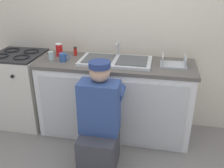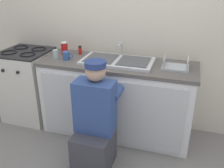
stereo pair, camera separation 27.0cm
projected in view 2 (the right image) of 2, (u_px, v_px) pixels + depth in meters
ground_plane at (109, 144)px, 2.91m from camera, size 12.00×12.00×0.00m
back_wall at (126, 26)px, 2.97m from camera, size 6.00×0.10×2.50m
counter_cabinet at (117, 100)px, 2.99m from camera, size 1.74×0.62×0.87m
countertop at (117, 64)px, 2.81m from camera, size 1.78×0.62×0.04m
sink_double_basin at (117, 61)px, 2.80m from camera, size 0.80×0.44×0.19m
stove_range at (29, 85)px, 3.31m from camera, size 0.59×0.62×0.94m
plumber_person at (95, 125)px, 2.44m from camera, size 0.42×0.61×1.10m
water_glass at (55, 54)px, 2.93m from camera, size 0.06×0.06×0.10m
dish_rack_tray at (175, 66)px, 2.63m from camera, size 0.28×0.22×0.11m
spice_bottle_red at (80, 50)px, 3.06m from camera, size 0.04×0.04×0.10m
soda_cup_red at (64, 48)px, 3.05m from camera, size 0.08×0.08×0.15m
coffee_mug at (66, 56)px, 2.87m from camera, size 0.13×0.08×0.09m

